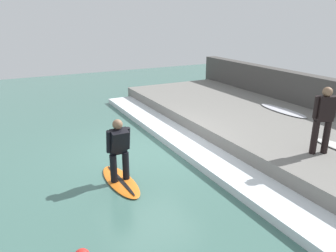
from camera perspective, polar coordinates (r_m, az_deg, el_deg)
ground_plane at (r=9.18m, az=-3.21°, el=-4.67°), size 28.00×28.00×0.00m
concrete_ledge at (r=11.12m, az=15.23°, el=0.39°), size 4.40×12.17×0.54m
back_wall at (r=12.72m, az=23.71°, el=4.33°), size 0.50×12.78×1.64m
wave_foam_crest at (r=9.63m, az=3.03°, el=-2.90°), size 1.02×11.56×0.19m
surfboard_riding at (r=7.70m, az=-8.28°, el=-9.46°), size 0.64×1.79×0.07m
surfer_riding at (r=7.35m, az=-8.58°, el=-3.68°), size 0.55×0.43×1.46m
surfer_waiting_near at (r=8.30m, az=25.46°, el=1.44°), size 0.51×0.35×1.59m
surfboard_spare at (r=11.82m, az=19.34°, el=2.59°), size 0.55×1.99×0.06m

